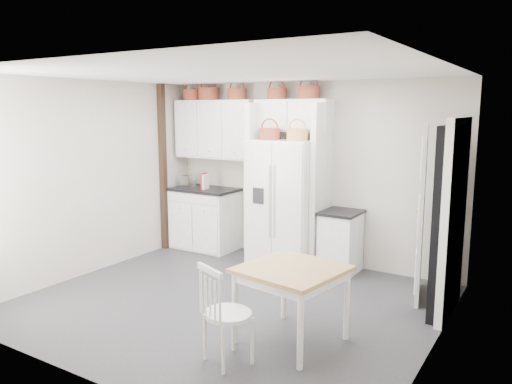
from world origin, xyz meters
The scene contains 29 objects.
floor centered at (0.00, 0.00, 0.00)m, with size 4.50×4.50×0.00m, color #2B2B2F.
ceiling centered at (0.00, 0.00, 2.60)m, with size 4.50×4.50×0.00m, color white.
wall_back centered at (0.00, 2.00, 1.30)m, with size 4.50×4.50×0.00m, color #AFA38F.
wall_left centered at (-2.25, 0.00, 1.30)m, with size 4.00×4.00×0.00m, color #AFA38F.
wall_right centered at (2.25, 0.00, 1.30)m, with size 4.00×4.00×0.00m, color #AFA38F.
refrigerator centered at (-0.15, 1.62, 0.90)m, with size 0.93×0.75×1.79m, color white.
base_cab_left centered at (-1.65, 1.70, 0.47)m, with size 1.01×0.64×0.94m, color silver.
base_cab_right centered at (0.66, 1.70, 0.41)m, with size 0.46×0.56×0.81m, color silver.
dining_table centered at (1.05, -0.49, 0.37)m, with size 0.88×0.88×0.74m, color #A37E47.
windsor_chair centered at (0.77, -1.14, 0.45)m, with size 0.44×0.40×0.89m, color silver.
counter_left centered at (-1.65, 1.70, 0.96)m, with size 1.05×0.68×0.04m, color black.
counter_right centered at (0.66, 1.70, 0.83)m, with size 0.50×0.59×0.04m, color black.
toaster centered at (-1.99, 1.69, 1.06)m, with size 0.25×0.14×0.17m, color silver.
cookbook_red centered at (-1.61, 1.62, 1.10)m, with size 0.04×0.17×0.25m, color #AA140B.
cookbook_cream centered at (-1.57, 1.62, 1.10)m, with size 0.03×0.16×0.23m, color beige.
basket_upper_a centered at (-1.98, 1.83, 2.43)m, with size 0.30×0.30×0.17m, color maroon.
basket_upper_b centered at (-1.65, 1.83, 2.45)m, with size 0.33×0.33×0.20m, color maroon.
basket_upper_c centered at (-1.11, 1.83, 2.44)m, with size 0.30×0.30×0.17m, color maroon.
basket_bridge_a centered at (-0.43, 1.83, 2.43)m, with size 0.29×0.29×0.16m, color maroon.
basket_bridge_b centered at (0.08, 1.83, 2.44)m, with size 0.31×0.31×0.18m, color maroon.
basket_fridge_a centered at (-0.36, 1.52, 1.87)m, with size 0.30×0.30×0.16m, color maroon.
basket_fridge_b centered at (0.07, 1.52, 1.87)m, with size 0.30×0.30×0.16m, color olive.
upper_cabinet centered at (-1.50, 1.83, 1.90)m, with size 1.40×0.34×0.90m, color silver.
bridge_cabinet centered at (-0.15, 1.83, 2.12)m, with size 1.12×0.34×0.45m, color silver.
fridge_panel_left centered at (-0.66, 1.70, 1.15)m, with size 0.08×0.60×2.30m, color silver.
fridge_panel_right centered at (0.36, 1.70, 1.15)m, with size 0.08×0.60×2.30m, color silver.
trim_post centered at (-2.20, 1.35, 1.30)m, with size 0.09×0.09×2.60m, color black.
doorway_void centered at (2.16, 1.00, 1.02)m, with size 0.18×0.85×2.05m, color black.
door_slab centered at (1.80, 1.33, 1.02)m, with size 0.80×0.04×2.05m, color white.
Camera 1 is at (3.14, -4.52, 2.21)m, focal length 35.00 mm.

